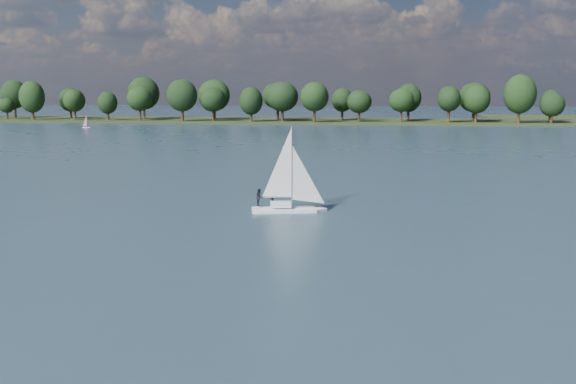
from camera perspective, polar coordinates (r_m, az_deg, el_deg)
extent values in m
plane|color=#233342|center=(122.72, 4.79, 3.67)|extent=(700.00, 700.00, 0.00)
cube|color=black|center=(234.36, 6.44, 6.20)|extent=(660.00, 40.00, 1.50)
cube|color=white|center=(60.87, -0.21, -1.78)|extent=(6.73, 3.26, 0.76)
cube|color=white|center=(60.73, -0.21, -1.08)|extent=(2.12, 1.55, 0.48)
cylinder|color=silver|center=(60.20, -0.21, 2.27)|extent=(0.11, 0.11, 7.63)
imported|color=black|center=(61.17, -1.40, -0.43)|extent=(0.59, 0.70, 1.64)
imported|color=black|center=(60.90, -2.55, -0.48)|extent=(0.75, 0.89, 1.64)
cube|color=silver|center=(207.78, -17.43, 5.48)|extent=(2.53, 1.04, 0.40)
cylinder|color=silver|center=(207.68, -17.46, 6.04)|extent=(0.07, 0.07, 3.58)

